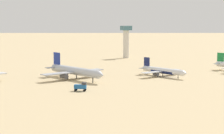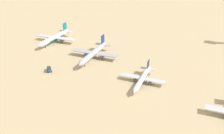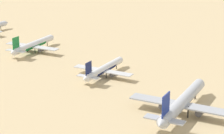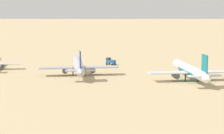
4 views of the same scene
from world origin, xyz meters
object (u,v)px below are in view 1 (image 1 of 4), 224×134
at_px(service_truck, 81,86).
at_px(control_tower, 126,40).
at_px(parked_jet_1, 75,71).
at_px(parked_jet_2, 163,71).

distance_m(service_truck, control_tower, 159.35).
bearing_deg(parked_jet_1, control_tower, 136.17).
distance_m(parked_jet_1, service_truck, 35.54).
distance_m(parked_jet_1, control_tower, 126.17).
distance_m(parked_jet_2, service_truck, 61.49).
height_order(parked_jet_1, parked_jet_2, parked_jet_1).
bearing_deg(parked_jet_2, service_truck, -71.51).
bearing_deg(service_truck, parked_jet_2, 108.49).
xyz_separation_m(parked_jet_2, control_tower, (-104.53, 40.94, 11.53)).
bearing_deg(parked_jet_1, parked_jet_2, 73.33).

